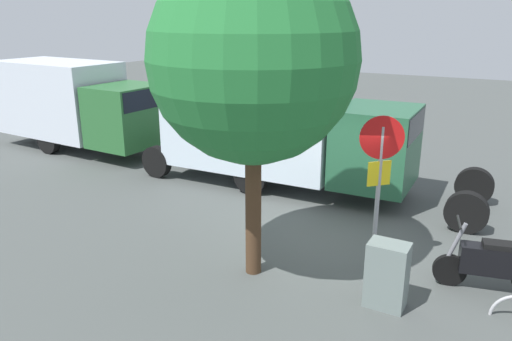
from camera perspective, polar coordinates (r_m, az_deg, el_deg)
name	(u,v)px	position (r m, az deg, el deg)	size (l,w,h in m)	color
ground_plane	(325,242)	(10.37, 7.88, -8.17)	(60.00, 60.00, 0.00)	#474C4A
box_truck_near	(288,131)	(13.08, 3.73, 4.55)	(8.39, 2.23, 2.68)	black
box_truck_far	(79,103)	(17.80, -19.67, 7.36)	(7.89, 2.67, 2.93)	black
motorcycle	(493,263)	(9.29, 25.59, -9.51)	(1.79, 0.66, 1.20)	black
stop_sign	(380,170)	(8.88, 13.99, 0.10)	(0.71, 0.33, 2.84)	#9E9EA3
street_tree	(253,59)	(8.08, -0.34, 12.64)	(3.40, 3.40, 5.50)	#47301E
utility_cabinet	(387,275)	(8.26, 14.80, -11.52)	(0.63, 0.43, 1.09)	slate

